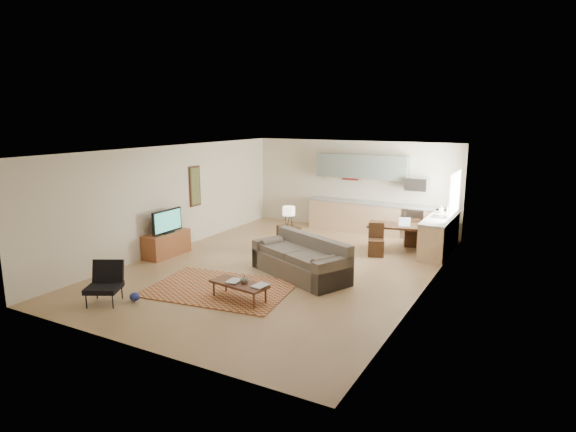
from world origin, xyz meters
The scene contains 25 objects.
room centered at (0.00, 0.00, 1.35)m, with size 9.00×9.00×9.00m.
kitchen_counter_back centered at (0.90, 4.18, 0.46)m, with size 4.26×0.64×0.92m, color tan, non-canonical shape.
kitchen_counter_right centered at (2.93, 3.00, 0.46)m, with size 0.64×2.26×0.92m, color tan, non-canonical shape.
kitchen_range centered at (2.00, 4.18, 0.45)m, with size 0.62×0.62×0.90m, color #A5A8AD.
kitchen_microwave centered at (2.00, 4.20, 1.55)m, with size 0.62×0.40×0.35m, color #A5A8AD.
upper_cabinets centered at (0.30, 4.33, 1.95)m, with size 2.80×0.34×0.70m, color slate.
window_right centered at (3.23, 3.00, 1.55)m, with size 0.02×1.40×1.05m, color white.
wall_art_left centered at (-3.21, 0.90, 1.55)m, with size 0.06×0.42×1.10m, color olive, non-canonical shape.
triptych centered at (-0.10, 4.47, 1.75)m, with size 1.70×0.04×0.50m, color #FEE9C7, non-canonical shape.
rug centered at (-0.38, -1.87, 0.01)m, with size 2.79×1.93×0.02m, color maroon.
sofa centered at (0.66, -0.37, 0.43)m, with size 2.46×1.07×0.85m, color brown, non-canonical shape.
coffee_table centered at (0.30, -2.18, 0.18)m, with size 1.16×0.46×0.35m, color #4D2A1C, non-canonical shape.
book_a centered at (0.06, -2.19, 0.36)m, with size 0.27×0.34×0.03m, color maroon.
book_b centered at (0.63, -2.13, 0.36)m, with size 0.28×0.35×0.02m, color navy.
vase centered at (0.39, -2.14, 0.43)m, with size 0.17×0.17×0.16m, color black.
armchair centered at (-1.81, -3.51, 0.39)m, with size 0.67×0.67×0.77m, color black, non-canonical shape.
tv_credenza centered at (-2.99, -0.55, 0.29)m, with size 0.49×1.27×0.59m, color brown, non-canonical shape.
tv centered at (-2.94, -0.55, 0.88)m, with size 0.10×0.98×0.59m, color black, non-canonical shape.
console_table centered at (-0.51, 1.29, 0.33)m, with size 0.56×0.38×0.66m, color #352012, non-canonical shape.
table_lamp centered at (-0.51, 1.29, 0.92)m, with size 0.32×0.32×0.53m, color beige, non-canonical shape.
dining_table centered at (1.88, 2.60, 0.35)m, with size 1.36×0.78×0.69m, color #352012, non-canonical shape.
dining_chair_near centered at (1.61, 1.94, 0.40)m, with size 0.39×0.40×0.81m, color #352012, non-canonical shape.
dining_chair_far centered at (2.15, 3.26, 0.39)m, with size 0.37×0.39×0.78m, color #352012, non-canonical shape.
laptop centered at (2.15, 2.51, 0.80)m, with size 0.29×0.22×0.22m, color #A5A8AD, non-canonical shape.
soap_bottle centered at (2.83, 3.55, 1.02)m, with size 0.10×0.10×0.19m, color #FEE9C7.
Camera 1 is at (5.22, -9.29, 3.43)m, focal length 30.00 mm.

